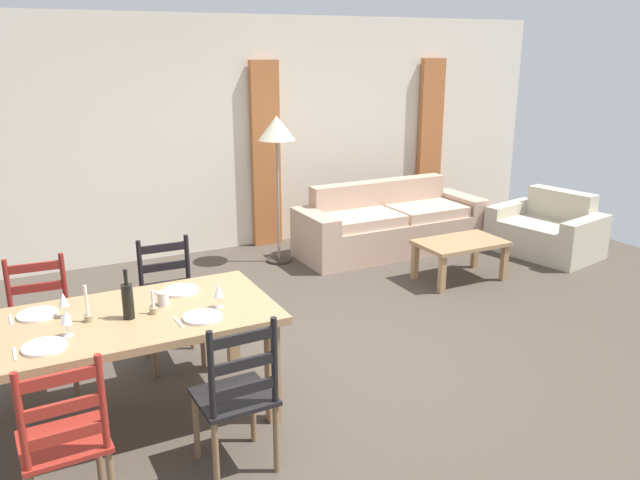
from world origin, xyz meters
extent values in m
cube|color=#473E34|center=(0.00, 0.00, -0.01)|extent=(9.60, 9.60, 0.02)
cube|color=silver|center=(0.00, 3.30, 1.35)|extent=(9.60, 0.16, 2.70)
cube|color=#B46736|center=(0.84, 3.16, 1.10)|extent=(0.35, 0.08, 2.20)
cube|color=#B46736|center=(3.24, 3.16, 1.10)|extent=(0.35, 0.08, 2.20)
cube|color=#A37C52|center=(-1.49, -0.12, 0.72)|extent=(1.90, 0.96, 0.05)
cube|color=#A37C52|center=(-0.64, -0.50, 0.35)|extent=(0.08, 0.08, 0.70)
cube|color=#A37C52|center=(-0.64, 0.26, 0.35)|extent=(0.08, 0.08, 0.70)
cube|color=maroon|center=(-1.93, -0.86, 0.45)|extent=(0.44, 0.42, 0.03)
cylinder|color=brown|center=(-2.11, -0.70, 0.22)|extent=(0.04, 0.04, 0.43)
cylinder|color=brown|center=(-1.75, -0.68, 0.22)|extent=(0.04, 0.04, 0.43)
cylinder|color=maroon|center=(-2.10, -1.04, 0.71)|extent=(0.04, 0.04, 0.50)
cylinder|color=maroon|center=(-1.74, -1.02, 0.71)|extent=(0.04, 0.04, 0.50)
cube|color=maroon|center=(-1.92, -1.03, 0.58)|extent=(0.38, 0.04, 0.06)
cube|color=maroon|center=(-1.92, -1.03, 0.73)|extent=(0.38, 0.04, 0.06)
cube|color=maroon|center=(-1.92, -1.03, 0.88)|extent=(0.38, 0.04, 0.06)
cube|color=black|center=(-1.02, -0.84, 0.45)|extent=(0.43, 0.41, 0.03)
cylinder|color=brown|center=(-1.20, -0.67, 0.22)|extent=(0.04, 0.04, 0.43)
cylinder|color=brown|center=(-0.84, -0.66, 0.22)|extent=(0.04, 0.04, 0.43)
cylinder|color=brown|center=(-1.19, -1.01, 0.22)|extent=(0.04, 0.04, 0.43)
cylinder|color=brown|center=(-0.83, -1.00, 0.22)|extent=(0.04, 0.04, 0.43)
cylinder|color=black|center=(-1.19, -1.01, 0.71)|extent=(0.04, 0.04, 0.50)
cylinder|color=black|center=(-0.83, -1.00, 0.71)|extent=(0.04, 0.04, 0.50)
cube|color=black|center=(-1.01, -1.01, 0.58)|extent=(0.38, 0.03, 0.06)
cube|color=black|center=(-1.01, -1.01, 0.73)|extent=(0.38, 0.03, 0.06)
cube|color=black|center=(-1.01, -1.01, 0.88)|extent=(0.38, 0.03, 0.06)
cube|color=maroon|center=(-1.92, 0.54, 0.45)|extent=(0.45, 0.43, 0.03)
cylinder|color=brown|center=(-1.75, 0.36, 0.22)|extent=(0.04, 0.04, 0.43)
cylinder|color=brown|center=(-2.11, 0.39, 0.22)|extent=(0.04, 0.04, 0.43)
cylinder|color=brown|center=(-1.73, 0.70, 0.22)|extent=(0.04, 0.04, 0.43)
cylinder|color=brown|center=(-2.09, 0.73, 0.22)|extent=(0.04, 0.04, 0.43)
cylinder|color=maroon|center=(-1.73, 0.70, 0.71)|extent=(0.04, 0.04, 0.50)
cylinder|color=maroon|center=(-2.09, 0.73, 0.71)|extent=(0.04, 0.04, 0.50)
cube|color=maroon|center=(-1.91, 0.71, 0.58)|extent=(0.38, 0.05, 0.06)
cube|color=maroon|center=(-1.91, 0.71, 0.73)|extent=(0.38, 0.05, 0.06)
cube|color=maroon|center=(-1.91, 0.71, 0.88)|extent=(0.38, 0.05, 0.06)
cube|color=black|center=(-1.01, 0.59, 0.45)|extent=(0.43, 0.41, 0.03)
cylinder|color=brown|center=(-0.83, 0.41, 0.22)|extent=(0.04, 0.04, 0.43)
cylinder|color=brown|center=(-1.19, 0.42, 0.22)|extent=(0.04, 0.04, 0.43)
cylinder|color=brown|center=(-0.82, 0.75, 0.22)|extent=(0.04, 0.04, 0.43)
cylinder|color=brown|center=(-1.18, 0.76, 0.22)|extent=(0.04, 0.04, 0.43)
cylinder|color=black|center=(-0.82, 0.75, 0.71)|extent=(0.04, 0.04, 0.50)
cylinder|color=black|center=(-1.18, 0.76, 0.71)|extent=(0.04, 0.04, 0.50)
cube|color=black|center=(-1.00, 0.76, 0.58)|extent=(0.38, 0.04, 0.06)
cube|color=black|center=(-1.00, 0.76, 0.73)|extent=(0.38, 0.04, 0.06)
cube|color=black|center=(-1.00, 0.76, 0.88)|extent=(0.38, 0.04, 0.06)
cylinder|color=white|center=(-1.94, -0.37, 0.76)|extent=(0.24, 0.24, 0.02)
cube|color=silver|center=(-2.09, -0.37, 0.75)|extent=(0.02, 0.17, 0.01)
cylinder|color=white|center=(-1.04, -0.37, 0.76)|extent=(0.24, 0.24, 0.02)
cube|color=silver|center=(-1.19, -0.37, 0.75)|extent=(0.02, 0.17, 0.01)
cylinder|color=white|center=(-1.94, 0.13, 0.76)|extent=(0.24, 0.24, 0.02)
cube|color=silver|center=(-2.09, 0.13, 0.75)|extent=(0.02, 0.17, 0.01)
cylinder|color=white|center=(-1.04, 0.13, 0.76)|extent=(0.24, 0.24, 0.02)
cube|color=silver|center=(-1.19, 0.13, 0.75)|extent=(0.03, 0.17, 0.01)
cylinder|color=black|center=(-1.44, -0.16, 0.86)|extent=(0.07, 0.07, 0.22)
cylinder|color=black|center=(-1.44, -0.16, 1.01)|extent=(0.02, 0.02, 0.08)
cylinder|color=black|center=(-1.44, -0.16, 1.06)|extent=(0.03, 0.03, 0.02)
cylinder|color=white|center=(-1.81, -0.26, 0.75)|extent=(0.06, 0.06, 0.01)
cylinder|color=white|center=(-1.81, -0.26, 0.79)|extent=(0.01, 0.01, 0.07)
cone|color=white|center=(-1.81, -0.26, 0.87)|extent=(0.06, 0.06, 0.08)
cylinder|color=white|center=(-0.89, -0.25, 0.75)|extent=(0.06, 0.06, 0.01)
cylinder|color=white|center=(-0.89, -0.25, 0.79)|extent=(0.01, 0.01, 0.07)
cone|color=white|center=(-0.89, -0.25, 0.87)|extent=(0.06, 0.06, 0.08)
cylinder|color=white|center=(-1.79, 0.03, 0.75)|extent=(0.06, 0.06, 0.01)
cylinder|color=white|center=(-1.79, 0.03, 0.79)|extent=(0.01, 0.01, 0.07)
cone|color=white|center=(-1.79, 0.03, 0.87)|extent=(0.06, 0.06, 0.08)
cylinder|color=silver|center=(-1.21, -0.06, 0.80)|extent=(0.07, 0.07, 0.09)
cylinder|color=#998C66|center=(-1.67, -0.10, 0.77)|extent=(0.05, 0.05, 0.04)
cylinder|color=white|center=(-1.67, -0.10, 0.89)|extent=(0.02, 0.02, 0.19)
cylinder|color=#998C66|center=(-1.29, -0.16, 0.77)|extent=(0.05, 0.05, 0.04)
cylinder|color=white|center=(-1.29, -0.16, 0.85)|extent=(0.02, 0.02, 0.12)
cube|color=tan|center=(2.04, 2.21, 0.20)|extent=(1.81, 0.82, 0.40)
cube|color=tan|center=(2.03, 2.51, 0.40)|extent=(1.80, 0.22, 0.80)
cube|color=tan|center=(3.06, 2.22, 0.29)|extent=(0.25, 0.80, 0.58)
cube|color=tan|center=(1.02, 2.21, 0.29)|extent=(0.25, 0.80, 0.58)
cube|color=#D3AE93|center=(2.49, 2.17, 0.46)|extent=(0.87, 0.65, 0.12)
cube|color=#D3AE93|center=(1.59, 2.16, 0.46)|extent=(0.87, 0.65, 0.12)
cube|color=#A37C52|center=(2.13, 1.06, 0.40)|extent=(0.90, 0.56, 0.04)
cube|color=#A37C52|center=(1.73, 0.83, 0.19)|extent=(0.06, 0.06, 0.38)
cube|color=#A37C52|center=(2.53, 0.83, 0.19)|extent=(0.06, 0.06, 0.38)
cube|color=#A37C52|center=(1.73, 1.29, 0.19)|extent=(0.06, 0.06, 0.38)
cube|color=#A37C52|center=(2.53, 1.29, 0.19)|extent=(0.06, 0.06, 0.38)
cube|color=#C1B79E|center=(3.59, 1.31, 0.19)|extent=(0.95, 0.95, 0.38)
cube|color=#C1B79E|center=(3.88, 1.38, 0.36)|extent=(0.37, 0.82, 0.72)
cube|color=#C1B79E|center=(3.69, 0.84, 0.26)|extent=(0.82, 0.35, 0.52)
cube|color=#C1B79E|center=(3.48, 1.79, 0.26)|extent=(0.82, 0.35, 0.52)
cylinder|color=#332D28|center=(0.69, 2.46, 0.01)|extent=(0.28, 0.28, 0.03)
cylinder|color=gray|center=(0.69, 2.46, 0.71)|extent=(0.03, 0.03, 1.35)
cone|color=beige|center=(0.69, 2.46, 1.51)|extent=(0.40, 0.40, 0.26)
camera|label=1|loc=(-2.05, -3.93, 2.35)|focal=36.08mm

